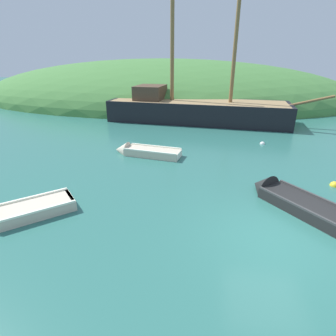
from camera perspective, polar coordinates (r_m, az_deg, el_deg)
ground_plane at (r=8.61m, az=21.79°, el=-13.97°), size 120.00×120.00×0.00m
shore_hill at (r=36.21m, az=-1.27°, el=14.78°), size 47.26×27.51×9.58m
sailing_ship at (r=22.38m, az=5.82°, el=11.41°), size 16.99×5.20×12.33m
rowboat_outer_right at (r=10.66m, az=24.39°, el=-6.17°), size 3.29×3.62×1.17m
rowboat_far at (r=14.53m, az=-5.27°, el=3.32°), size 3.81×1.59×0.98m
rowboat_near_dock at (r=10.15m, az=-29.36°, el=-8.74°), size 3.04×2.92×1.13m
buoy_yellow at (r=12.98m, az=32.00°, el=-3.25°), size 0.38×0.38×0.38m
buoy_white at (r=17.35m, az=19.50°, el=4.86°), size 0.30×0.30×0.30m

